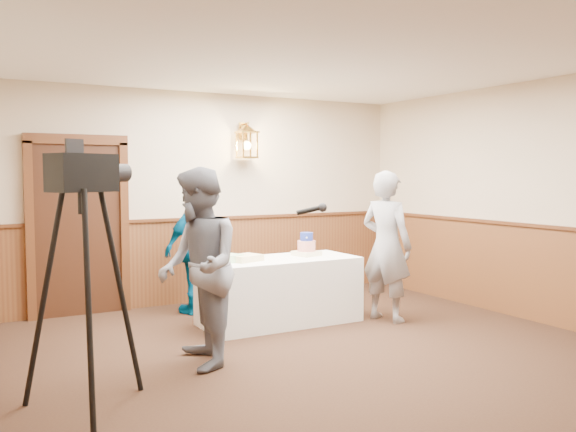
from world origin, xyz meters
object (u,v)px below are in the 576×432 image
at_px(tv_camera_rig, 85,296).
at_px(baker, 386,246).
at_px(interviewer, 198,267).
at_px(assistant_p, 198,249).
at_px(tiered_cake, 306,247).
at_px(sheet_cake_green, 225,258).
at_px(display_table, 280,291).
at_px(sheet_cake_yellow, 245,258).

bearing_deg(tv_camera_rig, baker, -6.64).
height_order(interviewer, assistant_p, interviewer).
relative_size(tiered_cake, sheet_cake_green, 0.94).
relative_size(display_table, sheet_cake_yellow, 5.33).
bearing_deg(interviewer, tv_camera_rig, -52.72).
bearing_deg(sheet_cake_green, sheet_cake_yellow, -9.86).
relative_size(assistant_p, tv_camera_rig, 0.86).
height_order(sheet_cake_yellow, sheet_cake_green, sheet_cake_green).
xyz_separation_m(display_table, sheet_cake_green, (-0.67, 0.04, 0.41)).
bearing_deg(display_table, tv_camera_rig, -147.19).
distance_m(display_table, tv_camera_rig, 2.96).
bearing_deg(tiered_cake, tv_camera_rig, -150.08).
bearing_deg(sheet_cake_yellow, tv_camera_rig, -141.98).
distance_m(display_table, baker, 1.35).
bearing_deg(baker, sheet_cake_green, 53.86).
bearing_deg(sheet_cake_yellow, tiered_cake, 4.05).
xyz_separation_m(display_table, sheet_cake_yellow, (-0.43, -0.00, 0.41)).
bearing_deg(baker, tv_camera_rig, 87.15).
relative_size(interviewer, assistant_p, 1.12).
relative_size(display_table, tv_camera_rig, 0.97).
height_order(sheet_cake_green, assistant_p, assistant_p).
xyz_separation_m(interviewer, assistant_p, (0.75, 2.00, -0.09)).
relative_size(sheet_cake_yellow, tv_camera_rig, 0.18).
bearing_deg(assistant_p, tiered_cake, 122.95).
xyz_separation_m(interviewer, baker, (2.53, 0.55, -0.01)).
xyz_separation_m(tiered_cake, baker, (0.75, -0.56, 0.02)).
bearing_deg(tiered_cake, display_table, -171.82).
height_order(tiered_cake, assistant_p, assistant_p).
height_order(sheet_cake_yellow, assistant_p, assistant_p).
bearing_deg(sheet_cake_yellow, baker, -17.53).
bearing_deg(display_table, sheet_cake_green, 176.69).
bearing_deg(display_table, sheet_cake_yellow, -179.74).
relative_size(baker, tv_camera_rig, 0.94).
distance_m(tiered_cake, sheet_cake_yellow, 0.83).
height_order(display_table, sheet_cake_yellow, sheet_cake_yellow).
distance_m(tiered_cake, assistant_p, 1.36).
bearing_deg(tv_camera_rig, display_table, 9.46).
xyz_separation_m(display_table, tiered_cake, (0.39, 0.06, 0.48)).
bearing_deg(interviewer, baker, 112.98).
height_order(tiered_cake, sheet_cake_green, tiered_cake).
bearing_deg(display_table, assistant_p, 123.83).
distance_m(display_table, assistant_p, 1.21).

